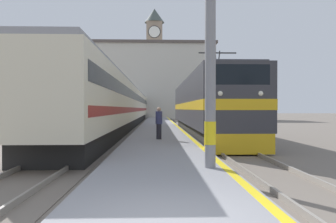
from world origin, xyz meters
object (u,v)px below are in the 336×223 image
Objects in this scene: locomotive_train at (204,107)px; catenary_mast at (212,4)px; passenger_train at (125,106)px; person_on_platform at (159,122)px; clock_tower at (154,59)px.

catenary_mast is at bearing -97.43° from locomotive_train.
person_on_platform is at bearing -79.42° from passenger_train.
person_on_platform is at bearing -89.31° from clock_tower.
catenary_mast is (-1.82, -13.93, 2.59)m from locomotive_train.
clock_tower is (-3.88, 54.10, 11.37)m from locomotive_train.
catenary_mast is 68.63m from clock_tower.
person_on_platform is at bearing 99.54° from catenary_mast.
person_on_platform is (-3.16, -5.95, -0.82)m from locomotive_train.
locomotive_train is 0.78× the size of clock_tower.
locomotive_train is at bearing 82.57° from catenary_mast.
passenger_train is 27.36m from catenary_mast.
passenger_train is at bearing 117.39° from locomotive_train.
passenger_train is 19.19m from person_on_platform.
person_on_platform is (-1.34, 7.98, -3.41)m from catenary_mast.
catenary_mast is (4.86, -26.82, 2.40)m from passenger_train.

